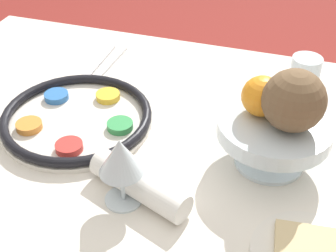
% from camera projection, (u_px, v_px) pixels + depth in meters
% --- Properties ---
extents(dining_table, '(1.25, 0.84, 0.74)m').
position_uv_depth(dining_table, '(159.00, 249.00, 1.19)').
color(dining_table, silver).
rests_on(dining_table, ground_plane).
extents(seder_plate, '(0.32, 0.32, 0.03)m').
position_uv_depth(seder_plate, '(77.00, 118.00, 0.99)').
color(seder_plate, silver).
rests_on(seder_plate, dining_table).
extents(wine_glass, '(0.08, 0.08, 0.13)m').
position_uv_depth(wine_glass, '(120.00, 159.00, 0.76)').
color(wine_glass, silver).
rests_on(wine_glass, dining_table).
extents(fruit_stand, '(0.21, 0.21, 0.10)m').
position_uv_depth(fruit_stand, '(274.00, 132.00, 0.85)').
color(fruit_stand, silver).
rests_on(fruit_stand, dining_table).
extents(orange_fruit, '(0.07, 0.07, 0.07)m').
position_uv_depth(orange_fruit, '(262.00, 95.00, 0.84)').
color(orange_fruit, orange).
rests_on(orange_fruit, fruit_stand).
extents(coconut, '(0.11, 0.11, 0.11)m').
position_uv_depth(coconut, '(294.00, 101.00, 0.79)').
color(coconut, brown).
rests_on(coconut, fruit_stand).
extents(napkin_roll, '(0.20, 0.12, 0.05)m').
position_uv_depth(napkin_roll, '(140.00, 184.00, 0.81)').
color(napkin_roll, white).
rests_on(napkin_roll, dining_table).
extents(cup_near, '(0.07, 0.07, 0.08)m').
position_uv_depth(cup_near, '(305.00, 73.00, 1.09)').
color(cup_near, silver).
rests_on(cup_near, dining_table).
extents(fork_left, '(0.02, 0.17, 0.01)m').
position_uv_depth(fork_left, '(99.00, 61.00, 1.21)').
color(fork_left, silver).
rests_on(fork_left, dining_table).
extents(fork_right, '(0.03, 0.17, 0.01)m').
position_uv_depth(fork_right, '(110.00, 63.00, 1.20)').
color(fork_right, silver).
rests_on(fork_right, dining_table).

